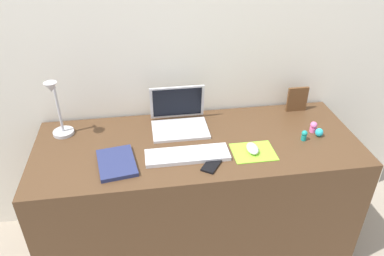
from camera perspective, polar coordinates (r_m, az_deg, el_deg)
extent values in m
plane|color=gray|center=(2.41, 0.76, -16.91)|extent=(6.00, 6.00, 0.00)
cube|color=silver|center=(2.22, -0.62, 2.76)|extent=(2.88, 0.05, 1.46)
cube|color=#4C331E|center=(2.14, 0.83, -10.41)|extent=(1.68, 0.65, 0.74)
cube|color=silver|center=(2.00, -1.84, -0.25)|extent=(0.30, 0.21, 0.01)
cube|color=silver|center=(2.05, -2.30, 4.02)|extent=(0.30, 0.04, 0.20)
cube|color=black|center=(2.05, -2.28, 3.97)|extent=(0.27, 0.03, 0.17)
cube|color=silver|center=(1.80, -0.72, -4.19)|extent=(0.41, 0.13, 0.02)
cube|color=#8CDB33|center=(1.86, 9.45, -3.66)|extent=(0.21, 0.17, 0.00)
ellipsoid|color=silver|center=(1.85, 9.31, -3.14)|extent=(0.06, 0.10, 0.03)
cube|color=black|center=(1.76, 3.12, -5.62)|extent=(0.13, 0.14, 0.01)
cylinder|color=#B7B7BC|center=(2.09, -19.20, -0.63)|extent=(0.11, 0.11, 0.02)
cylinder|color=#B7B7BC|center=(2.02, -19.90, 2.74)|extent=(0.01, 0.01, 0.26)
cylinder|color=#B7B7BC|center=(1.94, -20.77, 5.99)|extent=(0.01, 0.09, 0.06)
cone|color=#B7B7BC|center=(1.91, -20.94, 5.89)|extent=(0.06, 0.06, 0.05)
cube|color=navy|center=(1.79, -11.56, -5.28)|extent=(0.20, 0.26, 0.02)
cube|color=brown|center=(2.25, 15.92, 4.28)|extent=(0.12, 0.02, 0.15)
ellipsoid|color=#28B7CC|center=(2.06, 19.04, -0.65)|extent=(0.04, 0.04, 0.05)
cylinder|color=teal|center=(2.01, 16.87, -1.43)|extent=(0.03, 0.03, 0.03)
sphere|color=teal|center=(1.99, 16.99, -0.78)|extent=(0.03, 0.03, 0.03)
cylinder|color=pink|center=(2.09, 18.15, -0.23)|extent=(0.03, 0.03, 0.03)
sphere|color=pink|center=(2.08, 18.28, 0.44)|extent=(0.04, 0.04, 0.04)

